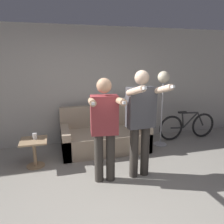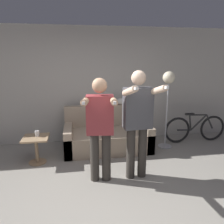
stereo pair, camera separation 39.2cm
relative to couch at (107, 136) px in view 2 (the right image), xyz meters
The scene contains 10 objects.
ground_plane 2.01m from the couch, 98.52° to the right, with size 16.00×16.00×0.00m, color gray.
wall_back 1.22m from the couch, 116.82° to the left, with size 10.00×0.05×2.60m.
couch is the anchor object (origin of this frame).
person_left 1.47m from the couch, 102.69° to the right, with size 0.54×0.71×1.63m.
person_right 1.50m from the couch, 76.63° to the right, with size 0.53×0.68×1.74m.
cat 0.91m from the couch, 37.98° to the left, with size 0.53×0.11×0.18m.
floor_lamp 1.66m from the couch, ahead, with size 0.30×0.30×1.65m.
side_table 1.47m from the couch, 161.35° to the right, with size 0.46×0.46×0.51m.
cup 1.46m from the couch, 162.90° to the right, with size 0.08×0.08×0.11m.
bicycle 2.08m from the couch, ahead, with size 1.49×0.07×0.69m.
Camera 2 is at (-0.33, -2.45, 1.90)m, focal length 35.00 mm.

